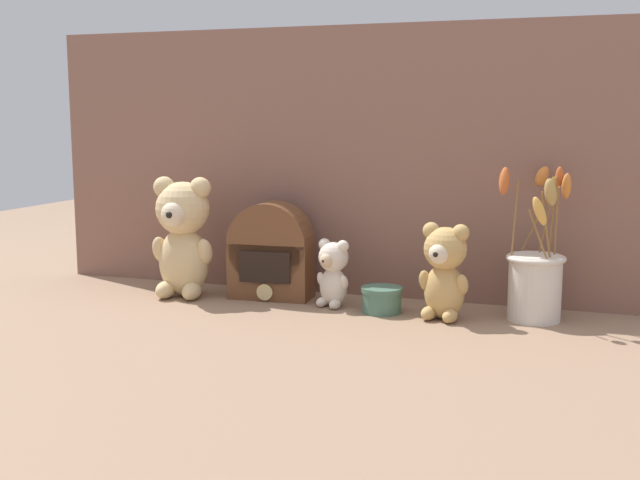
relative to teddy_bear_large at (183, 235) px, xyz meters
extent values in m
plane|color=#8E7056|center=(0.35, -0.01, -0.15)|extent=(4.00, 4.00, 0.00)
cube|color=#845B4C|center=(0.35, 0.16, 0.17)|extent=(1.53, 0.02, 0.65)
ellipsoid|color=#DBBC84|center=(0.00, 0.00, -0.07)|extent=(0.13, 0.11, 0.17)
sphere|color=#DBBC84|center=(0.00, 0.00, 0.06)|extent=(0.13, 0.13, 0.13)
sphere|color=beige|center=(0.00, -0.04, 0.06)|extent=(0.06, 0.06, 0.06)
sphere|color=black|center=(0.01, -0.07, 0.06)|extent=(0.02, 0.02, 0.02)
sphere|color=#DBBC84|center=(0.05, 0.01, 0.11)|extent=(0.05, 0.05, 0.05)
sphere|color=#DBBC84|center=(-0.05, 0.00, 0.11)|extent=(0.05, 0.05, 0.05)
ellipsoid|color=#DBBC84|center=(0.06, 0.00, -0.04)|extent=(0.04, 0.06, 0.08)
ellipsoid|color=#DBBC84|center=(-0.06, -0.01, -0.04)|extent=(0.04, 0.06, 0.08)
ellipsoid|color=#DBBC84|center=(0.04, -0.03, -0.13)|extent=(0.05, 0.07, 0.04)
ellipsoid|color=#DBBC84|center=(-0.03, -0.04, -0.13)|extent=(0.05, 0.07, 0.04)
ellipsoid|color=tan|center=(0.64, -0.02, -0.09)|extent=(0.10, 0.09, 0.12)
sphere|color=tan|center=(0.64, -0.02, 0.00)|extent=(0.09, 0.09, 0.09)
sphere|color=beige|center=(0.64, -0.05, 0.00)|extent=(0.04, 0.04, 0.04)
sphere|color=black|center=(0.63, -0.07, 0.00)|extent=(0.01, 0.01, 0.01)
sphere|color=tan|center=(0.68, -0.02, 0.04)|extent=(0.04, 0.04, 0.04)
sphere|color=tan|center=(0.61, -0.01, 0.04)|extent=(0.04, 0.04, 0.04)
ellipsoid|color=tan|center=(0.68, -0.03, -0.07)|extent=(0.03, 0.05, 0.05)
ellipsoid|color=tan|center=(0.60, -0.01, -0.07)|extent=(0.03, 0.05, 0.05)
ellipsoid|color=tan|center=(0.66, -0.05, -0.14)|extent=(0.04, 0.05, 0.03)
ellipsoid|color=tan|center=(0.61, -0.04, -0.14)|extent=(0.04, 0.05, 0.03)
ellipsoid|color=beige|center=(0.38, 0.02, -0.11)|extent=(0.08, 0.07, 0.09)
sphere|color=beige|center=(0.38, 0.02, -0.04)|extent=(0.07, 0.07, 0.07)
sphere|color=#D1B289|center=(0.37, -0.01, -0.04)|extent=(0.03, 0.03, 0.03)
sphere|color=black|center=(0.37, -0.02, -0.04)|extent=(0.01, 0.01, 0.01)
sphere|color=beige|center=(0.40, 0.01, -0.01)|extent=(0.03, 0.03, 0.03)
sphere|color=beige|center=(0.36, 0.03, -0.01)|extent=(0.03, 0.03, 0.03)
ellipsoid|color=beige|center=(0.41, 0.01, -0.09)|extent=(0.03, 0.04, 0.04)
ellipsoid|color=beige|center=(0.35, 0.02, -0.09)|extent=(0.03, 0.04, 0.04)
ellipsoid|color=beige|center=(0.39, -0.01, -0.14)|extent=(0.03, 0.04, 0.02)
ellipsoid|color=beige|center=(0.36, 0.00, -0.14)|extent=(0.03, 0.04, 0.02)
cylinder|color=silver|center=(0.83, 0.04, -0.08)|extent=(0.11, 0.11, 0.14)
torus|color=silver|center=(0.83, 0.04, -0.02)|extent=(0.13, 0.13, 0.01)
cylinder|color=olive|center=(0.83, 0.00, 0.04)|extent=(0.04, 0.01, 0.10)
ellipsoid|color=gold|center=(0.84, -0.02, 0.09)|extent=(0.04, 0.03, 0.07)
cylinder|color=olive|center=(0.87, 0.04, 0.06)|extent=(0.01, 0.04, 0.15)
ellipsoid|color=orange|center=(0.89, 0.05, 0.14)|extent=(0.02, 0.03, 0.06)
cylinder|color=olive|center=(0.83, 0.09, 0.07)|extent=(0.07, 0.00, 0.16)
ellipsoid|color=orange|center=(0.83, 0.13, 0.15)|extent=(0.04, 0.03, 0.05)
cylinder|color=olive|center=(0.85, 0.01, 0.06)|extent=(0.03, 0.02, 0.14)
ellipsoid|color=tan|center=(0.86, 0.00, 0.13)|extent=(0.04, 0.04, 0.06)
cylinder|color=olive|center=(0.78, 0.04, 0.07)|extent=(0.01, 0.05, 0.16)
ellipsoid|color=#C65B28|center=(0.76, 0.04, 0.15)|extent=(0.03, 0.04, 0.07)
cylinder|color=olive|center=(0.86, 0.05, 0.07)|extent=(0.01, 0.02, 0.17)
ellipsoid|color=#C65B28|center=(0.87, 0.06, 0.16)|extent=(0.02, 0.03, 0.05)
cylinder|color=olive|center=(0.85, 0.07, 0.06)|extent=(0.03, 0.02, 0.14)
ellipsoid|color=gold|center=(0.85, 0.08, 0.13)|extent=(0.04, 0.03, 0.06)
cube|color=brown|center=(0.21, 0.05, -0.09)|extent=(0.20, 0.10, 0.14)
cylinder|color=brown|center=(0.21, 0.05, -0.02)|extent=(0.20, 0.10, 0.20)
cube|color=black|center=(0.21, 0.01, -0.07)|extent=(0.13, 0.01, 0.07)
cylinder|color=#D6BC7A|center=(0.21, 0.00, -0.13)|extent=(0.04, 0.01, 0.04)
cylinder|color=#47705B|center=(0.50, 0.00, -0.13)|extent=(0.09, 0.09, 0.05)
cylinder|color=#47705B|center=(0.50, 0.00, -0.10)|extent=(0.09, 0.09, 0.01)
camera|label=1|loc=(0.93, -1.71, 0.29)|focal=45.00mm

